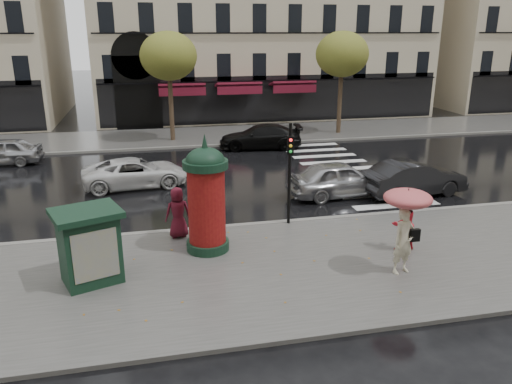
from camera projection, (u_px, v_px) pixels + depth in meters
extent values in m
plane|color=black|center=(277.00, 263.00, 14.98)|extent=(160.00, 160.00, 0.00)
cube|color=#474744|center=(281.00, 269.00, 14.50)|extent=(90.00, 7.00, 0.12)
cube|color=#474744|center=(203.00, 136.00, 32.60)|extent=(90.00, 6.00, 0.12)
cube|color=slate|center=(255.00, 225.00, 17.75)|extent=(90.00, 0.25, 0.14)
cube|color=slate|center=(209.00, 146.00, 29.82)|extent=(90.00, 0.25, 0.14)
cube|color=silver|center=(343.00, 169.00, 25.12)|extent=(3.60, 11.75, 0.01)
cylinder|color=#38281C|center=(171.00, 100.00, 30.48)|extent=(0.28, 0.28, 5.20)
ellipsoid|color=#496820|center=(169.00, 56.00, 29.67)|extent=(3.40, 3.40, 2.89)
cylinder|color=#38281C|center=(340.00, 95.00, 32.74)|extent=(0.28, 0.28, 5.20)
ellipsoid|color=#496820|center=(342.00, 54.00, 31.93)|extent=(3.40, 3.40, 2.89)
imported|color=beige|center=(404.00, 241.00, 13.88)|extent=(0.79, 0.62, 1.90)
cylinder|color=black|center=(406.00, 220.00, 13.69)|extent=(0.02, 0.02, 1.20)
ellipsoid|color=#CB264E|center=(408.00, 198.00, 13.49)|extent=(1.32, 1.32, 0.46)
cone|color=black|center=(409.00, 189.00, 13.41)|extent=(0.04, 0.04, 0.10)
cube|color=black|center=(415.00, 235.00, 13.81)|extent=(0.28, 0.13, 0.35)
imported|color=red|center=(403.00, 224.00, 15.40)|extent=(0.98, 0.85, 1.72)
imported|color=#4D0F1C|center=(178.00, 213.00, 16.35)|extent=(0.92, 0.68, 1.71)
cylinder|color=black|center=(208.00, 245.00, 15.62)|extent=(1.33, 1.33, 0.28)
cylinder|color=maroon|center=(207.00, 205.00, 15.21)|extent=(1.14, 1.14, 2.37)
cylinder|color=black|center=(205.00, 164.00, 14.82)|extent=(1.37, 1.37, 0.24)
ellipsoid|color=black|center=(205.00, 161.00, 14.79)|extent=(1.18, 1.18, 0.82)
cone|color=black|center=(205.00, 141.00, 14.60)|extent=(0.19, 0.19, 0.43)
cylinder|color=black|center=(289.00, 175.00, 17.23)|extent=(0.11, 0.11, 3.59)
cube|color=black|center=(290.00, 145.00, 16.71)|extent=(0.25, 0.20, 0.63)
cube|color=black|center=(90.00, 249.00, 13.41)|extent=(1.75, 1.59, 1.89)
cube|color=black|center=(86.00, 213.00, 13.09)|extent=(2.09, 1.93, 0.16)
imported|color=#ACADB1|center=(340.00, 179.00, 20.84)|extent=(4.53, 2.12, 1.50)
imported|color=black|center=(414.00, 178.00, 20.95)|extent=(4.63, 2.07, 1.48)
imported|color=silver|center=(136.00, 173.00, 22.13)|extent=(4.80, 2.60, 1.28)
imported|color=black|center=(260.00, 137.00, 29.30)|extent=(5.02, 2.59, 1.39)
imported|color=#A1A1A5|center=(1.00, 152.00, 25.76)|extent=(4.11, 1.82, 1.37)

